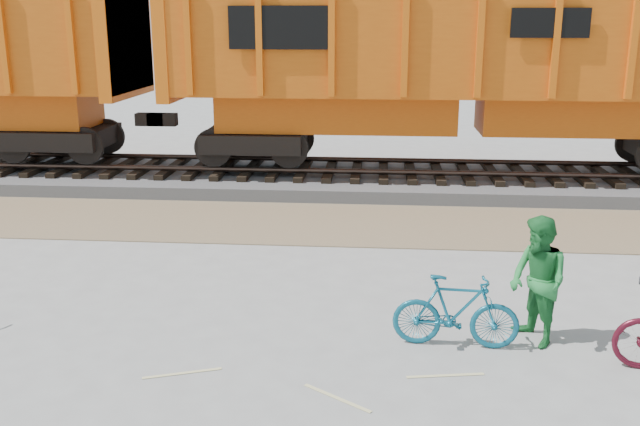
# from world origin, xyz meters

# --- Properties ---
(ground) EXTENTS (120.00, 120.00, 0.00)m
(ground) POSITION_xyz_m (0.00, 0.00, 0.00)
(ground) COLOR #9E9E99
(ground) RESTS_ON ground
(gravel_strip) EXTENTS (120.00, 3.00, 0.02)m
(gravel_strip) POSITION_xyz_m (0.00, 5.50, 0.01)
(gravel_strip) COLOR #8B7556
(gravel_strip) RESTS_ON ground
(ballast_bed) EXTENTS (120.00, 4.00, 0.30)m
(ballast_bed) POSITION_xyz_m (0.00, 9.00, 0.15)
(ballast_bed) COLOR slate
(ballast_bed) RESTS_ON ground
(track) EXTENTS (120.00, 2.60, 0.24)m
(track) POSITION_xyz_m (0.00, 9.00, 0.47)
(track) COLOR black
(track) RESTS_ON ballast_bed
(hopper_car_center) EXTENTS (14.00, 3.13, 4.65)m
(hopper_car_center) POSITION_xyz_m (3.23, 9.00, 3.01)
(hopper_car_center) COLOR black
(hopper_car_center) RESTS_ON track
(bicycle_teal) EXTENTS (1.57, 0.54, 0.93)m
(bicycle_teal) POSITION_xyz_m (2.17, 0.18, 0.46)
(bicycle_teal) COLOR #115A73
(bicycle_teal) RESTS_ON ground
(person_man) EXTENTS (0.89, 0.97, 1.63)m
(person_man) POSITION_xyz_m (3.17, 0.38, 0.81)
(person_man) COLOR #227A36
(person_man) RESTS_ON ground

